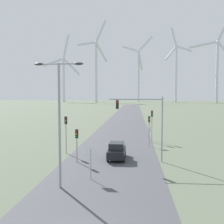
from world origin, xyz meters
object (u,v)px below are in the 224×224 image
traffic_light_post_near_right (149,123)px  traffic_light_post_mid_right (152,119)px  traffic_light_post_mid_left (66,126)px  wind_turbine_left (96,66)px  wind_turbine_far_left (64,74)px  traffic_light_mast_overhead (144,115)px  wind_turbine_right (176,69)px  traffic_light_post_near_left (77,138)px  streetlamp (59,109)px  wind_turbine_far_right (217,65)px  stop_sign_near (91,157)px  stop_sign_far (149,133)px  wind_turbine_center (139,71)px  car_approaching (117,151)px

traffic_light_post_near_right → traffic_light_post_mid_right: bearing=61.0°
traffic_light_post_mid_left → wind_turbine_left: (-27.31, 206.29, 29.47)m
wind_turbine_far_left → wind_turbine_left: 33.48m
traffic_light_mast_overhead → wind_turbine_right: (37.23, 226.03, 26.45)m
traffic_light_post_near_left → traffic_light_post_mid_left: bearing=119.3°
streetlamp → traffic_light_mast_overhead: (6.47, 8.20, -1.08)m
wind_turbine_left → wind_turbine_far_right: wind_turbine_far_right is taller
streetlamp → wind_turbine_far_left: size_ratio=0.15×
wind_turbine_far_left → wind_turbine_right: size_ratio=0.90×
wind_turbine_right → traffic_light_mast_overhead: bearing=-99.4°
wind_turbine_left → stop_sign_near: bearing=-81.6°
traffic_light_mast_overhead → stop_sign_far: bearing=83.2°
stop_sign_near → traffic_light_post_mid_left: (-4.52, 9.17, 1.31)m
wind_turbine_far_left → wind_turbine_right: (105.60, 9.62, 5.34)m
wind_turbine_far_right → streetlamp: bearing=-109.4°
wind_turbine_far_left → wind_turbine_center: bearing=20.7°
stop_sign_far → wind_turbine_far_right: bearing=71.0°
traffic_light_post_near_right → wind_turbine_left: (-37.47, 197.98, 29.87)m
traffic_light_post_mid_right → car_approaching: (-4.45, -11.37, -2.42)m
traffic_light_post_mid_right → wind_turbine_center: wind_turbine_center is taller
stop_sign_far → traffic_light_post_near_right: (0.15, 3.31, 0.96)m
car_approaching → wind_turbine_far_left: bearing=106.9°
stop_sign_far → traffic_light_post_near_right: bearing=87.3°
stop_sign_near → traffic_light_mast_overhead: size_ratio=0.40×
streetlamp → wind_turbine_right: size_ratio=0.13×
traffic_light_post_near_left → traffic_light_mast_overhead: bearing=7.0°
traffic_light_post_near_right → wind_turbine_center: wind_turbine_center is taller
stop_sign_near → wind_turbine_far_right: size_ratio=0.04×
wind_turbine_left → streetlamp: bearing=-82.2°
traffic_light_post_mid_right → wind_turbine_left: (-37.92, 197.17, 29.33)m
wind_turbine_right → wind_turbine_far_right: bearing=-40.1°
car_approaching → stop_sign_far: bearing=62.1°
streetlamp → stop_sign_far: streetlamp is taller
streetlamp → wind_turbine_left: bearing=97.8°
traffic_light_mast_overhead → wind_turbine_far_right: wind_turbine_far_right is taller
wind_turbine_far_left → wind_turbine_left: wind_turbine_left is taller
stop_sign_far → wind_turbine_left: wind_turbine_left is taller
traffic_light_post_near_left → traffic_light_mast_overhead: traffic_light_mast_overhead is taller
traffic_light_post_mid_left → wind_turbine_center: size_ratio=0.07×
traffic_light_post_near_right → car_approaching: size_ratio=0.92×
stop_sign_near → wind_turbine_center: bearing=88.5°
traffic_light_post_mid_right → traffic_light_mast_overhead: size_ratio=0.68×
stop_sign_near → wind_turbine_far_left: 232.76m
traffic_light_post_near_right → traffic_light_mast_overhead: bearing=-95.6°
streetlamp → traffic_light_post_near_right: streetlamp is taller
car_approaching → traffic_light_post_near_right: bearing=69.3°
traffic_light_post_near_left → traffic_light_post_mid_right: (8.43, 13.01, 0.83)m
wind_turbine_right → wind_turbine_far_right: (29.99, -25.25, 0.45)m
traffic_light_post_near_right → wind_turbine_left: 203.70m
car_approaching → traffic_light_post_mid_left: bearing=159.9°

